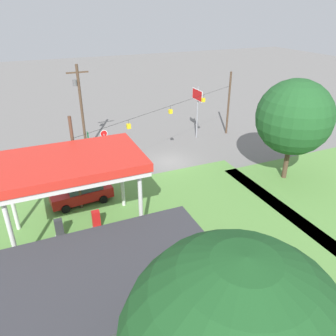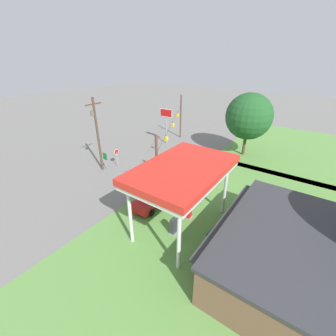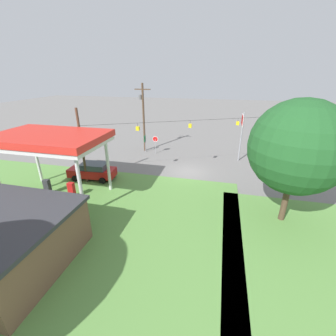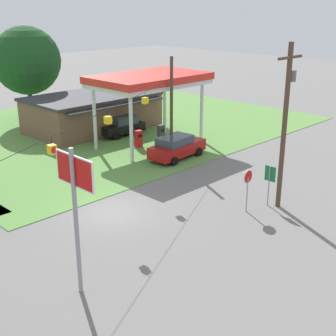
{
  "view_description": "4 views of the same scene",
  "coord_description": "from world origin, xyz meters",
  "px_view_note": "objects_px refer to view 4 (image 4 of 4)",
  "views": [
    {
      "loc": [
        12.34,
        27.9,
        14.51
      ],
      "look_at": [
        1.84,
        3.64,
        1.33
      ],
      "focal_mm": 35.0,
      "sensor_mm": 36.0,
      "label": 1
    },
    {
      "loc": [
        24.15,
        16.29,
        13.5
      ],
      "look_at": [
        5.12,
        2.84,
        1.89
      ],
      "focal_mm": 24.0,
      "sensor_mm": 36.0,
      "label": 2
    },
    {
      "loc": [
        -3.22,
        23.56,
        10.53
      ],
      "look_at": [
        1.79,
        2.62,
        1.39
      ],
      "focal_mm": 24.0,
      "sensor_mm": 36.0,
      "label": 3
    },
    {
      "loc": [
        -14.92,
        -19.31,
        11.18
      ],
      "look_at": [
        4.63,
        0.11,
        1.49
      ],
      "focal_mm": 50.0,
      "sensor_mm": 36.0,
      "label": 4
    }
  ],
  "objects_px": {
    "gas_station_canopy": "(149,81)",
    "fuel_pump_far": "(161,134)",
    "gas_station_store": "(93,112)",
    "utility_pole_main": "(285,119)",
    "fuel_pump_near": "(139,140)",
    "car_at_pumps_rear": "(122,126)",
    "stop_sign_roadside": "(248,182)",
    "stop_sign_overhead": "(75,190)",
    "route_sign": "(270,178)",
    "tree_behind_station": "(27,61)",
    "car_at_pumps_front": "(177,147)"
  },
  "relations": [
    {
      "from": "gas_station_store",
      "to": "stop_sign_roadside",
      "type": "relative_size",
      "value": 4.75
    },
    {
      "from": "gas_station_store",
      "to": "tree_behind_station",
      "type": "distance_m",
      "value": 8.81
    },
    {
      "from": "gas_station_canopy",
      "to": "route_sign",
      "type": "bearing_deg",
      "value": -104.28
    },
    {
      "from": "gas_station_canopy",
      "to": "tree_behind_station",
      "type": "bearing_deg",
      "value": 98.87
    },
    {
      "from": "gas_station_canopy",
      "to": "car_at_pumps_rear",
      "type": "bearing_deg",
      "value": 85.01
    },
    {
      "from": "fuel_pump_far",
      "to": "car_at_pumps_rear",
      "type": "xyz_separation_m",
      "value": [
        -0.92,
        4.03,
        0.19
      ]
    },
    {
      "from": "gas_station_canopy",
      "to": "utility_pole_main",
      "type": "height_order",
      "value": "utility_pole_main"
    },
    {
      "from": "car_at_pumps_rear",
      "to": "stop_sign_overhead",
      "type": "relative_size",
      "value": 0.68
    },
    {
      "from": "gas_station_canopy",
      "to": "route_sign",
      "type": "xyz_separation_m",
      "value": [
        -3.54,
        -13.91,
        -3.64
      ]
    },
    {
      "from": "gas_station_canopy",
      "to": "fuel_pump_near",
      "type": "relative_size",
      "value": 6.13
    },
    {
      "from": "car_at_pumps_rear",
      "to": "stop_sign_overhead",
      "type": "bearing_deg",
      "value": 50.36
    },
    {
      "from": "utility_pole_main",
      "to": "tree_behind_station",
      "type": "relative_size",
      "value": 1.01
    },
    {
      "from": "fuel_pump_near",
      "to": "stop_sign_overhead",
      "type": "relative_size",
      "value": 0.25
    },
    {
      "from": "gas_station_store",
      "to": "stop_sign_overhead",
      "type": "bearing_deg",
      "value": -127.72
    },
    {
      "from": "car_at_pumps_rear",
      "to": "route_sign",
      "type": "height_order",
      "value": "route_sign"
    },
    {
      "from": "gas_station_store",
      "to": "stop_sign_roadside",
      "type": "height_order",
      "value": "gas_station_store"
    },
    {
      "from": "gas_station_canopy",
      "to": "utility_pole_main",
      "type": "bearing_deg",
      "value": -102.68
    },
    {
      "from": "gas_station_canopy",
      "to": "stop_sign_overhead",
      "type": "xyz_separation_m",
      "value": [
        -16.37,
        -13.38,
        -0.89
      ]
    },
    {
      "from": "gas_station_canopy",
      "to": "fuel_pump_far",
      "type": "relative_size",
      "value": 6.13
    },
    {
      "from": "gas_station_store",
      "to": "fuel_pump_far",
      "type": "xyz_separation_m",
      "value": [
        1.36,
        -7.69,
        -0.93
      ]
    },
    {
      "from": "gas_station_canopy",
      "to": "stop_sign_overhead",
      "type": "bearing_deg",
      "value": -140.74
    },
    {
      "from": "gas_station_canopy",
      "to": "utility_pole_main",
      "type": "relative_size",
      "value": 0.99
    },
    {
      "from": "stop_sign_overhead",
      "to": "fuel_pump_near",
      "type": "bearing_deg",
      "value": 41.55
    },
    {
      "from": "gas_station_canopy",
      "to": "fuel_pump_far",
      "type": "bearing_deg",
      "value": -0.08
    },
    {
      "from": "stop_sign_overhead",
      "to": "route_sign",
      "type": "bearing_deg",
      "value": -2.35
    },
    {
      "from": "gas_station_store",
      "to": "car_at_pumps_rear",
      "type": "xyz_separation_m",
      "value": [
        0.43,
        -3.66,
        -0.74
      ]
    },
    {
      "from": "gas_station_store",
      "to": "gas_station_canopy",
      "type": "bearing_deg",
      "value": -89.41
    },
    {
      "from": "stop_sign_roadside",
      "to": "route_sign",
      "type": "relative_size",
      "value": 1.04
    },
    {
      "from": "fuel_pump_near",
      "to": "stop_sign_roadside",
      "type": "height_order",
      "value": "stop_sign_roadside"
    },
    {
      "from": "fuel_pump_near",
      "to": "tree_behind_station",
      "type": "distance_m",
      "value": 15.96
    },
    {
      "from": "car_at_pumps_front",
      "to": "stop_sign_roadside",
      "type": "height_order",
      "value": "stop_sign_roadside"
    },
    {
      "from": "route_sign",
      "to": "tree_behind_station",
      "type": "xyz_separation_m",
      "value": [
        1.19,
        28.94,
        4.25
      ]
    },
    {
      "from": "fuel_pump_near",
      "to": "car_at_pumps_rear",
      "type": "relative_size",
      "value": 0.36
    },
    {
      "from": "fuel_pump_near",
      "to": "utility_pole_main",
      "type": "xyz_separation_m",
      "value": [
        -1.97,
        -14.43,
        4.51
      ]
    },
    {
      "from": "route_sign",
      "to": "utility_pole_main",
      "type": "distance_m",
      "value": 3.57
    },
    {
      "from": "stop_sign_roadside",
      "to": "utility_pole_main",
      "type": "bearing_deg",
      "value": 155.13
    },
    {
      "from": "fuel_pump_far",
      "to": "stop_sign_overhead",
      "type": "relative_size",
      "value": 0.25
    },
    {
      "from": "car_at_pumps_rear",
      "to": "tree_behind_station",
      "type": "relative_size",
      "value": 0.45
    },
    {
      "from": "stop_sign_roadside",
      "to": "utility_pole_main",
      "type": "xyz_separation_m",
      "value": [
        1.93,
        -0.9,
        3.41
      ]
    },
    {
      "from": "stop_sign_roadside",
      "to": "stop_sign_overhead",
      "type": "relative_size",
      "value": 0.41
    },
    {
      "from": "tree_behind_station",
      "to": "gas_station_store",
      "type": "bearing_deg",
      "value": -72.84
    },
    {
      "from": "gas_station_store",
      "to": "route_sign",
      "type": "bearing_deg",
      "value": -99.11
    },
    {
      "from": "gas_station_store",
      "to": "route_sign",
      "type": "xyz_separation_m",
      "value": [
        -3.46,
        -21.6,
        0.07
      ]
    },
    {
      "from": "car_at_pumps_rear",
      "to": "stop_sign_overhead",
      "type": "height_order",
      "value": "stop_sign_overhead"
    },
    {
      "from": "route_sign",
      "to": "utility_pole_main",
      "type": "relative_size",
      "value": 0.26
    },
    {
      "from": "gas_station_store",
      "to": "utility_pole_main",
      "type": "distance_m",
      "value": 22.63
    },
    {
      "from": "utility_pole_main",
      "to": "car_at_pumps_rear",
      "type": "bearing_deg",
      "value": 78.97
    },
    {
      "from": "fuel_pump_far",
      "to": "utility_pole_main",
      "type": "xyz_separation_m",
      "value": [
        -4.52,
        -14.43,
        4.51
      ]
    },
    {
      "from": "car_at_pumps_rear",
      "to": "stop_sign_roadside",
      "type": "height_order",
      "value": "stop_sign_roadside"
    },
    {
      "from": "gas_station_store",
      "to": "stop_sign_overhead",
      "type": "xyz_separation_m",
      "value": [
        -16.29,
        -21.07,
        2.82
      ]
    }
  ]
}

